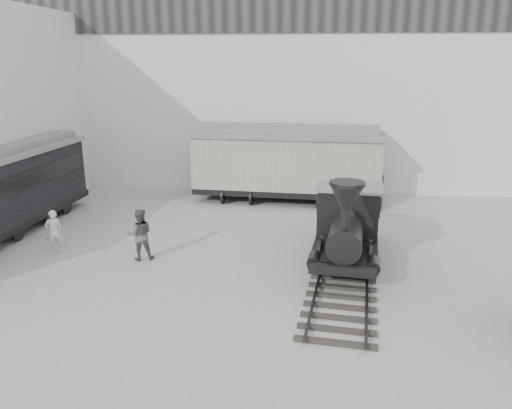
# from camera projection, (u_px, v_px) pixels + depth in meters

# --- Properties ---
(ground) EXTENTS (90.00, 90.00, 0.00)m
(ground) POSITION_uv_depth(u_px,v_px,m) (272.00, 322.00, 13.33)
(ground) COLOR #9E9E9B
(north_wall) EXTENTS (34.00, 2.51, 11.00)m
(north_wall) POSITION_uv_depth(u_px,v_px,m) (293.00, 84.00, 26.09)
(north_wall) COLOR silver
(north_wall) RESTS_ON ground
(locomotive) EXTENTS (3.14, 9.63, 3.34)m
(locomotive) POSITION_uv_depth(u_px,v_px,m) (347.00, 230.00, 16.81)
(locomotive) COLOR #2E2926
(locomotive) RESTS_ON ground
(boxcar) EXTENTS (9.39, 3.44, 3.78)m
(boxcar) POSITION_uv_depth(u_px,v_px,m) (287.00, 162.00, 24.27)
(boxcar) COLOR black
(boxcar) RESTS_ON ground
(visitor_a) EXTENTS (0.70, 0.64, 1.60)m
(visitor_a) POSITION_uv_depth(u_px,v_px,m) (54.00, 231.00, 17.97)
(visitor_a) COLOR silver
(visitor_a) RESTS_ON ground
(visitor_b) EXTENTS (1.05, 0.92, 1.84)m
(visitor_b) POSITION_uv_depth(u_px,v_px,m) (140.00, 234.00, 17.31)
(visitor_b) COLOR #505050
(visitor_b) RESTS_ON ground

